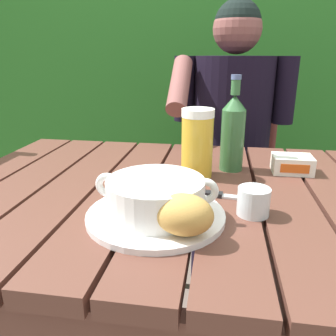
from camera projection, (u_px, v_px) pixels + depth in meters
dining_table at (175, 226)px, 0.84m from camera, size 1.14×0.81×0.73m
chair_near_diner at (228, 172)px, 1.66m from camera, size 0.48×0.46×0.96m
person_eating at (231, 132)px, 1.39m from camera, size 0.48×0.47×1.23m
serving_plate at (156, 215)px, 0.66m from camera, size 0.27×0.27×0.01m
soup_bowl at (156, 195)px, 0.65m from camera, size 0.24×0.19×0.08m
bread_roll at (184, 215)px, 0.57m from camera, size 0.11×0.09×0.07m
beer_glass at (197, 143)px, 0.86m from camera, size 0.08×0.08×0.18m
beer_bottle at (233, 132)px, 0.90m from camera, size 0.06×0.06×0.25m
water_glass_small at (253, 201)px, 0.67m from camera, size 0.06×0.06×0.06m
butter_tub at (292, 164)px, 0.91m from camera, size 0.10×0.08×0.05m
table_knife at (221, 195)px, 0.76m from camera, size 0.16×0.04×0.01m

